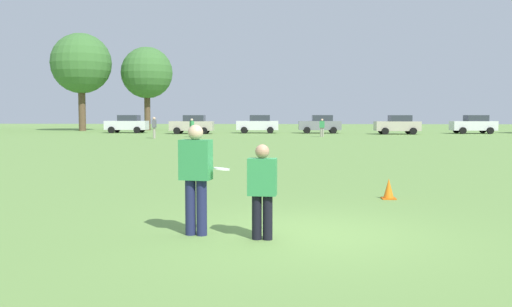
{
  "coord_description": "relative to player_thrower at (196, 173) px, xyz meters",
  "views": [
    {
      "loc": [
        -0.29,
        -9.23,
        1.99
      ],
      "look_at": [
        -0.94,
        2.52,
        1.15
      ],
      "focal_mm": 39.5,
      "sensor_mm": 36.0,
      "label": 1
    }
  ],
  "objects": [
    {
      "name": "parked_car_mid_right",
      "position": [
        4.79,
        47.75,
        -0.1
      ],
      "size": [
        4.23,
        2.27,
        1.82
      ],
      "color": "slate",
      "rests_on": "ground"
    },
    {
      "name": "parked_car_center",
      "position": [
        -1.45,
        47.7,
        -0.1
      ],
      "size": [
        4.23,
        2.27,
        1.82
      ],
      "color": "silver",
      "rests_on": "ground"
    },
    {
      "name": "ground_plane",
      "position": [
        1.77,
        0.22,
        -1.02
      ],
      "size": [
        192.45,
        192.45,
        0.0
      ],
      "primitive_type": "plane",
      "color": "#6B9347"
    },
    {
      "name": "parked_car_near_left",
      "position": [
        -14.8,
        47.52,
        -0.1
      ],
      "size": [
        4.23,
        2.27,
        1.82
      ],
      "color": "silver",
      "rests_on": "ground"
    },
    {
      "name": "player_defender",
      "position": [
        1.09,
        -0.26,
        -0.18
      ],
      "size": [
        0.47,
        0.29,
        1.51
      ],
      "color": "black",
      "rests_on": "ground"
    },
    {
      "name": "frisbee",
      "position": [
        0.43,
        -0.05,
        0.08
      ],
      "size": [
        0.27,
        0.27,
        0.06
      ],
      "color": "white"
    },
    {
      "name": "player_thrower",
      "position": [
        0.0,
        0.0,
        0.0
      ],
      "size": [
        0.54,
        0.37,
        1.81
      ],
      "color": "#1E234C",
      "rests_on": "ground"
    },
    {
      "name": "bystander_far_jogger",
      "position": [
        4.43,
        38.97,
        -0.15
      ],
      "size": [
        0.45,
        0.29,
        1.54
      ],
      "color": "gray",
      "rests_on": "ground"
    },
    {
      "name": "bystander_sideline_watcher",
      "position": [
        -6.49,
        37.71,
        -0.14
      ],
      "size": [
        0.43,
        0.49,
        1.56
      ],
      "color": "#4C4C51",
      "rests_on": "ground"
    },
    {
      "name": "parked_car_near_right",
      "position": [
        12.03,
        45.38,
        -0.1
      ],
      "size": [
        4.23,
        2.27,
        1.82
      ],
      "color": "#B7AD99",
      "rests_on": "ground"
    },
    {
      "name": "traffic_cone",
      "position": [
        3.84,
        4.12,
        -0.79
      ],
      "size": [
        0.32,
        0.32,
        0.48
      ],
      "color": "#D8590C",
      "rests_on": "ground"
    },
    {
      "name": "tree_center_elm",
      "position": [
        -21.91,
        54.15,
        6.59
      ],
      "size": [
        6.81,
        6.81,
        11.06
      ],
      "color": "brown",
      "rests_on": "ground"
    },
    {
      "name": "parked_car_mid_left",
      "position": [
        -7.74,
        45.39,
        -0.1
      ],
      "size": [
        4.23,
        2.27,
        1.82
      ],
      "color": "#B7AD99",
      "rests_on": "ground"
    },
    {
      "name": "parked_car_far_right",
      "position": [
        19.78,
        47.32,
        -0.1
      ],
      "size": [
        4.23,
        2.27,
        1.82
      ],
      "color": "silver",
      "rests_on": "ground"
    },
    {
      "name": "tree_east_birch",
      "position": [
        -15.01,
        56.71,
        5.7
      ],
      "size": [
        6.01,
        6.01,
        9.77
      ],
      "color": "brown",
      "rests_on": "ground"
    },
    {
      "name": "bystander_field_marshal",
      "position": [
        -9.07,
        35.15,
        -0.06
      ],
      "size": [
        0.27,
        0.47,
        1.7
      ],
      "color": "gray",
      "rests_on": "ground"
    }
  ]
}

